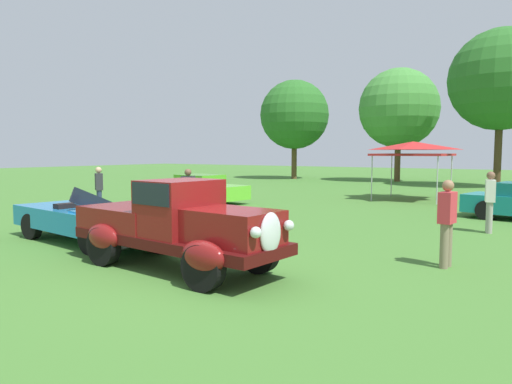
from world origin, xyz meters
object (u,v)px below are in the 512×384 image
object	(u,v)px
neighbor_convertible	(91,219)
spectator_between_cars	(188,193)
feature_pickup_truck	(177,223)
spectator_far_side	(99,189)
canopy_tent_left_field	(413,148)
spectator_by_row	(490,200)
spectator_near_truck	(447,220)
show_car_lime	(202,189)

from	to	relation	value
neighbor_convertible	spectator_between_cars	world-z (taller)	spectator_between_cars
feature_pickup_truck	neighbor_convertible	size ratio (longest dim) A/B	1.00
feature_pickup_truck	spectator_far_side	distance (m)	8.96
neighbor_convertible	canopy_tent_left_field	world-z (taller)	canopy_tent_left_field
spectator_far_side	canopy_tent_left_field	distance (m)	13.92
spectator_by_row	canopy_tent_left_field	bearing A→B (deg)	118.20
spectator_near_truck	canopy_tent_left_field	size ratio (longest dim) A/B	0.53
feature_pickup_truck	spectator_by_row	bearing A→B (deg)	60.42
show_car_lime	spectator_near_truck	bearing A→B (deg)	-29.21
feature_pickup_truck	spectator_between_cars	bearing A→B (deg)	129.92
neighbor_convertible	spectator_far_side	distance (m)	5.52
show_car_lime	spectator_by_row	size ratio (longest dim) A/B	2.65
feature_pickup_truck	spectator_far_side	xyz separation A→B (m)	(-7.85, 4.32, 0.04)
canopy_tent_left_field	feature_pickup_truck	bearing A→B (deg)	-90.36
spectator_near_truck	spectator_far_side	distance (m)	12.15
spectator_far_side	canopy_tent_left_field	world-z (taller)	canopy_tent_left_field
show_car_lime	spectator_near_truck	world-z (taller)	spectator_near_truck
spectator_near_truck	spectator_between_cars	distance (m)	8.30
spectator_far_side	spectator_by_row	bearing A→B (deg)	15.41
feature_pickup_truck	canopy_tent_left_field	size ratio (longest dim) A/B	1.50
feature_pickup_truck	canopy_tent_left_field	bearing A→B (deg)	89.64
spectator_between_cars	spectator_by_row	distance (m)	8.80
neighbor_convertible	canopy_tent_left_field	bearing A→B (deg)	75.97
spectator_between_cars	spectator_near_truck	bearing A→B (deg)	-11.97
spectator_by_row	neighbor_convertible	bearing A→B (deg)	-139.15
spectator_near_truck	canopy_tent_left_field	distance (m)	13.45
spectator_between_cars	canopy_tent_left_field	bearing A→B (deg)	70.04
show_car_lime	spectator_near_truck	distance (m)	13.31
show_car_lime	spectator_by_row	world-z (taller)	spectator_by_row
show_car_lime	spectator_near_truck	xyz separation A→B (m)	(11.62, -6.49, 0.31)
feature_pickup_truck	show_car_lime	distance (m)	11.99
feature_pickup_truck	neighbor_convertible	xyz separation A→B (m)	(-3.62, 0.79, -0.29)
show_car_lime	spectator_between_cars	bearing A→B (deg)	-53.77
show_car_lime	spectator_far_side	xyz separation A→B (m)	(-0.45, -5.11, 0.31)
show_car_lime	spectator_by_row	distance (m)	11.89
spectator_near_truck	canopy_tent_left_field	bearing A→B (deg)	107.97
feature_pickup_truck	spectator_far_side	size ratio (longest dim) A/B	2.82
neighbor_convertible	show_car_lime	bearing A→B (deg)	113.61
spectator_between_cars	spectator_by_row	bearing A→B (deg)	20.17
spectator_near_truck	spectator_by_row	world-z (taller)	same
spectator_by_row	canopy_tent_left_field	distance (m)	9.16
show_car_lime	canopy_tent_left_field	xyz separation A→B (m)	(7.49, 6.22, 1.82)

